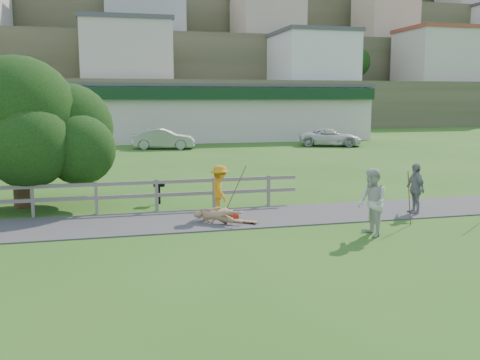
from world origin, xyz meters
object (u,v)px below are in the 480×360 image
at_px(skater_fallen, 218,216).
at_px(spectator_a, 372,202).
at_px(bbq, 159,192).
at_px(skater_rider, 220,193).
at_px(car_silver, 164,139).
at_px(car_white, 330,137).
at_px(spectator_b, 415,189).
at_px(tree, 19,148).

xyz_separation_m(skater_fallen, spectator_a, (3.90, -2.37, 0.68)).
bearing_deg(bbq, skater_rider, -48.73).
bearing_deg(car_silver, car_white, -80.70).
bearing_deg(bbq, skater_fallen, -59.25).
bearing_deg(spectator_b, tree, -105.68).
height_order(skater_fallen, car_white, car_white).
relative_size(skater_fallen, spectator_b, 0.91).
height_order(skater_rider, spectator_a, spectator_a).
bearing_deg(bbq, tree, -176.03).
xyz_separation_m(skater_rider, skater_fallen, (-0.26, -0.95, -0.52)).
bearing_deg(skater_fallen, spectator_b, -56.77).
xyz_separation_m(skater_fallen, tree, (-6.19, 4.18, 1.85)).
distance_m(car_white, tree, 28.78).
relative_size(spectator_a, spectator_b, 1.13).
xyz_separation_m(car_white, bbq, (-15.72, -20.64, -0.26)).
bearing_deg(skater_rider, car_white, -32.20).
distance_m(skater_rider, car_silver, 24.09).
bearing_deg(bbq, spectator_a, -39.02).
distance_m(tree, bbq, 5.09).
relative_size(skater_rider, tree, 0.24).
relative_size(car_silver, car_white, 0.93).
distance_m(spectator_a, tree, 12.08).
bearing_deg(bbq, spectator_b, -15.17).
distance_m(skater_rider, car_white, 27.28).
bearing_deg(skater_fallen, spectator_a, -87.46).
distance_m(skater_rider, spectator_a, 4.93).
bearing_deg(car_silver, spectator_b, -154.90).
xyz_separation_m(car_silver, tree, (-7.17, -20.85, 1.36)).
distance_m(skater_rider, bbq, 3.24).
distance_m(car_silver, bbq, 21.47).
relative_size(car_white, bbq, 5.81).
bearing_deg(tree, spectator_b, -18.29).
height_order(spectator_a, tree, tree).
xyz_separation_m(car_silver, bbq, (-2.40, -21.34, -0.34)).
bearing_deg(spectator_b, bbq, -112.33).
relative_size(car_white, tree, 0.75).
distance_m(car_silver, car_white, 13.33).
xyz_separation_m(spectator_a, spectator_b, (2.80, 2.30, -0.11)).
distance_m(skater_fallen, spectator_a, 4.61).
height_order(spectator_b, car_white, spectator_b).
bearing_deg(tree, skater_rider, -26.61).
relative_size(skater_rider, spectator_a, 0.84).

